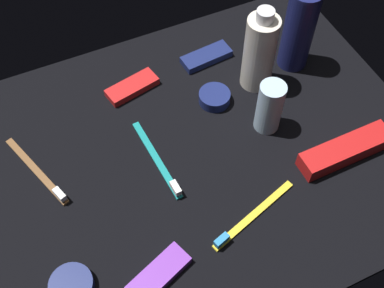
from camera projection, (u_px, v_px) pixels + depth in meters
The scene contains 13 objects.
ground_plane at pixel (192, 155), 88.27cm from camera, with size 84.00×64.00×1.20cm, color black.
lotion_bottle at pixel (299, 29), 93.09cm from camera, with size 6.00×6.00×20.40cm.
bodywash_bottle at pixel (260, 52), 90.69cm from camera, with size 6.05×6.05×17.98cm.
deodorant_stick at pixel (269, 106), 87.01cm from camera, with size 4.70×4.70×10.76cm, color silver.
toothbrush_yellow at pixel (249, 218), 79.90cm from camera, with size 17.55×6.46×2.10cm.
toothbrush_brown at pixel (39, 173), 84.70cm from camera, with size 7.04×17.40×2.10cm.
toothbrush_teal at pixel (159, 163), 85.95cm from camera, with size 2.40×18.04×2.10cm.
toothpaste_box_red at pixel (345, 150), 86.23cm from camera, with size 17.60×4.40×3.20cm, color red.
snack_bar_red at pixel (132, 87), 95.67cm from camera, with size 10.40×4.00×1.50cm, color red.
snack_bar_purple at pixel (159, 274), 74.42cm from camera, with size 10.40×4.00×1.50cm, color purple.
snack_bar_navy at pixel (206, 57), 100.31cm from camera, with size 10.40×4.00×1.50cm, color navy.
cream_tin_left at pixel (72, 285), 73.29cm from camera, with size 6.69×6.69×1.80cm, color navy.
cream_tin_right at pixel (214, 97), 93.74cm from camera, with size 6.08×6.08×2.18cm, color navy.
Camera 1 is at (20.12, 43.68, 73.45)cm, focal length 45.60 mm.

